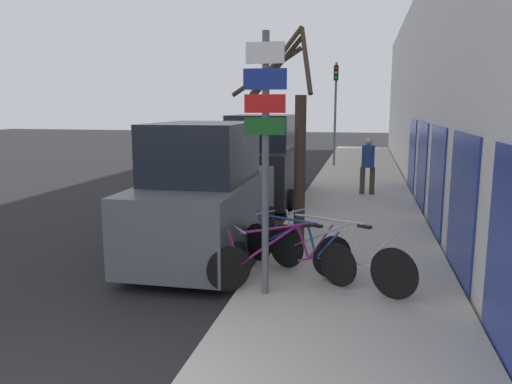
# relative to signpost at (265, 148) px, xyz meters

# --- Properties ---
(ground_plane) EXTENTS (80.00, 80.00, 0.00)m
(ground_plane) POSITION_rel_signpost_xyz_m (-1.42, 7.80, -2.21)
(ground_plane) COLOR black
(sidewalk_curb) EXTENTS (3.20, 32.00, 0.15)m
(sidewalk_curb) POSITION_rel_signpost_xyz_m (1.18, 10.60, -2.13)
(sidewalk_curb) COLOR #ADA89E
(sidewalk_curb) RESTS_ON ground
(building_facade) EXTENTS (0.23, 32.00, 6.50)m
(building_facade) POSITION_rel_signpost_xyz_m (2.93, 10.49, 1.01)
(building_facade) COLOR silver
(building_facade) RESTS_ON ground
(signpost) EXTENTS (0.58, 0.12, 3.60)m
(signpost) POSITION_rel_signpost_xyz_m (0.00, 0.00, 0.00)
(signpost) COLOR #595B60
(signpost) RESTS_ON sidewalk_curb
(bicycle_0) EXTENTS (1.98, 1.29, 0.91)m
(bicycle_0) POSITION_rel_signpost_xyz_m (0.18, 0.43, -1.67)
(bicycle_0) COLOR black
(bicycle_0) RESTS_ON sidewalk_curb
(bicycle_1) EXTENTS (2.28, 1.45, 0.99)m
(bicycle_1) POSITION_rel_signpost_xyz_m (0.94, 0.70, -1.64)
(bicycle_1) COLOR black
(bicycle_1) RESTS_ON sidewalk_curb
(bicycle_2) EXTENTS (1.96, 1.38, 0.89)m
(bicycle_2) POSITION_rel_signpost_xyz_m (0.29, 1.00, -1.68)
(bicycle_2) COLOR black
(bicycle_2) RESTS_ON sidewalk_curb
(parked_car_0) EXTENTS (2.04, 4.52, 2.48)m
(parked_car_0) POSITION_rel_signpost_xyz_m (-1.53, 2.06, -1.10)
(parked_car_0) COLOR #51565B
(parked_car_0) RESTS_ON ground
(parked_car_1) EXTENTS (2.15, 4.77, 2.53)m
(parked_car_1) POSITION_rel_signpost_xyz_m (-1.53, 7.53, -1.07)
(parked_car_1) COLOR black
(parked_car_1) RESTS_ON ground
(pedestrian_near) EXTENTS (0.44, 0.38, 1.69)m
(pedestrian_near) POSITION_rel_signpost_xyz_m (1.43, 8.60, -1.08)
(pedestrian_near) COLOR #4C3D2D
(pedestrian_near) RESTS_ON sidewalk_curb
(street_tree) EXTENTS (1.63, 0.86, 4.06)m
(street_tree) POSITION_rel_signpost_xyz_m (0.04, 2.68, -0.16)
(street_tree) COLOR #3D2D23
(street_tree) RESTS_ON sidewalk_curb
(traffic_light) EXTENTS (0.20, 0.30, 4.50)m
(traffic_light) POSITION_rel_signpost_xyz_m (0.00, 15.89, 0.82)
(traffic_light) COLOR #595B60
(traffic_light) RESTS_ON sidewalk_curb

